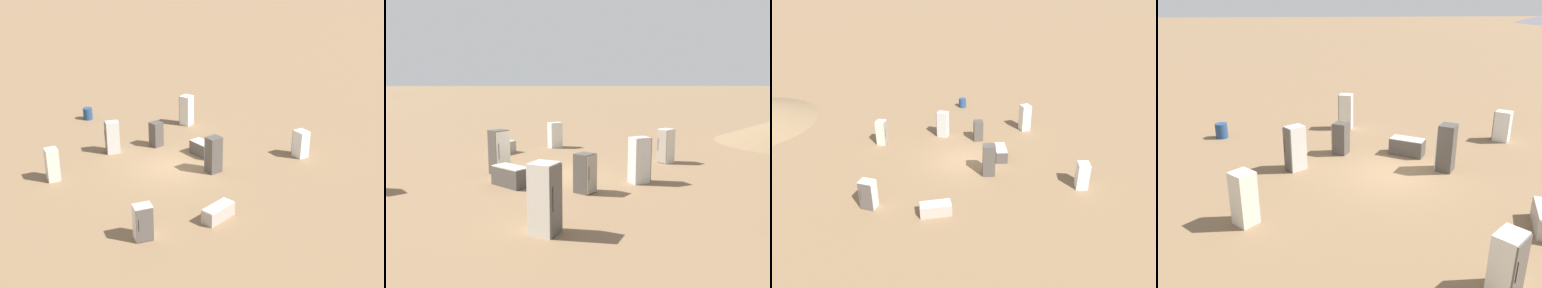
# 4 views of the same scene
# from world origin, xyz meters

# --- Properties ---
(ground_plane) EXTENTS (1000.00, 1000.00, 0.00)m
(ground_plane) POSITION_xyz_m (0.00, 0.00, 0.00)
(ground_plane) COLOR #846647
(discarded_fridge_0) EXTENTS (0.93, 0.91, 1.93)m
(discarded_fridge_0) POSITION_xyz_m (-0.02, -6.60, 0.97)
(discarded_fridge_0) COLOR silver
(discarded_fridge_0) RESTS_ON ground_plane
(discarded_fridge_1) EXTENTS (0.97, 0.97, 1.95)m
(discarded_fridge_1) POSITION_xyz_m (-2.19, 0.30, 0.97)
(discarded_fridge_1) COLOR #4C4742
(discarded_fridge_1) RESTS_ON ground_plane
(discarded_fridge_2) EXTENTS (0.92, 0.80, 1.86)m
(discarded_fridge_2) POSITION_xyz_m (3.66, -1.64, 0.93)
(discarded_fridge_2) COLOR silver
(discarded_fridge_2) RESTS_ON ground_plane
(discarded_fridge_3) EXTENTS (1.60, 1.58, 0.78)m
(discarded_fridge_3) POSITION_xyz_m (-1.47, -1.78, 0.39)
(discarded_fridge_3) COLOR #4C4742
(discarded_fridge_3) RESTS_ON ground_plane
(discarded_fridge_5) EXTENTS (1.46, 1.66, 0.67)m
(discarded_fridge_5) POSITION_xyz_m (-2.70, 5.15, 0.34)
(discarded_fridge_5) COLOR #A89E93
(discarded_fridge_5) RESTS_ON ground_plane
(discarded_fridge_6) EXTENTS (0.88, 0.87, 1.72)m
(discarded_fridge_6) POSITION_xyz_m (5.86, 2.09, 0.86)
(discarded_fridge_6) COLOR beige
(discarded_fridge_6) RESTS_ON ground_plane
(discarded_fridge_7) EXTENTS (0.94, 0.88, 1.56)m
(discarded_fridge_7) POSITION_xyz_m (0.30, 7.04, 0.78)
(discarded_fridge_7) COLOR silver
(discarded_fridge_7) RESTS_ON ground_plane
(discarded_fridge_8) EXTENTS (0.89, 0.88, 1.46)m
(discarded_fridge_8) POSITION_xyz_m (1.36, -2.87, 0.73)
(discarded_fridge_8) COLOR #4C4742
(discarded_fridge_8) RESTS_ON ground_plane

